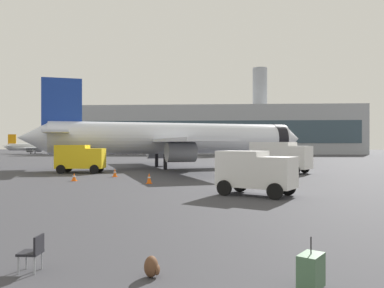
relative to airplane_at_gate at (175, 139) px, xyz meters
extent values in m
cylinder|color=silver|center=(0.22, 0.08, 0.04)|extent=(29.36, 14.35, 3.80)
cone|color=silver|center=(15.33, 5.92, 0.04)|extent=(3.54, 4.23, 3.61)
cone|color=silver|center=(-15.27, -5.89, 0.04)|extent=(4.22, 4.34, 3.42)
cylinder|color=black|center=(13.28, 5.13, 0.04)|extent=(2.70, 4.12, 3.88)
cube|color=silver|center=(-3.60, 7.19, -0.26)|extent=(10.24, 16.66, 0.36)
cube|color=silver|center=(2.17, -7.74, -0.26)|extent=(10.24, 16.66, 0.36)
cylinder|color=gray|center=(-2.70, 4.86, -1.56)|extent=(3.78, 3.20, 2.20)
cylinder|color=gray|center=(1.27, -5.41, -1.56)|extent=(3.78, 3.20, 2.20)
cube|color=#193899|center=(-12.38, -4.78, 3.64)|extent=(4.23, 1.92, 6.40)
cube|color=silver|center=(-14.00, -1.97, 0.64)|extent=(4.59, 6.53, 0.24)
cube|color=silver|center=(-11.69, -7.94, 0.64)|extent=(4.59, 6.53, 0.24)
cylinder|color=black|center=(11.41, 4.41, -2.76)|extent=(0.36, 0.36, 1.80)
cylinder|color=black|center=(-2.51, 1.60, -2.76)|extent=(0.44, 0.44, 1.80)
cylinder|color=black|center=(-0.78, -2.88, -2.76)|extent=(0.44, 0.44, 1.80)
cylinder|color=silver|center=(-48.24, 63.80, -1.60)|extent=(16.68, 2.24, 2.11)
cone|color=silver|center=(-39.24, 63.87, -1.60)|extent=(1.35, 2.02, 2.01)
cone|color=silver|center=(-57.46, 63.73, -1.60)|extent=(1.79, 1.91, 1.90)
cylinder|color=black|center=(-40.47, 63.86, -1.60)|extent=(0.79, 2.16, 2.15)
cube|color=silver|center=(-48.83, 68.24, -1.77)|extent=(2.74, 8.91, 0.20)
cube|color=silver|center=(-48.76, 59.35, -1.77)|extent=(2.74, 8.91, 0.20)
cylinder|color=gray|center=(-48.82, 66.85, -2.49)|extent=(1.79, 1.24, 1.22)
cylinder|color=gray|center=(-48.77, 60.74, -2.49)|extent=(1.79, 1.24, 1.22)
cube|color=orange|center=(-55.74, 63.74, 0.40)|extent=(2.45, 0.22, 3.55)
cube|color=silver|center=(-56.03, 65.52, -1.27)|extent=(1.47, 3.34, 0.13)
cube|color=silver|center=(-56.00, 61.96, -1.27)|extent=(1.47, 3.34, 0.13)
cylinder|color=black|center=(-41.58, 63.85, -3.16)|extent=(0.20, 0.20, 1.00)
cylinder|color=black|center=(-49.36, 65.13, -3.16)|extent=(0.24, 0.24, 1.00)
cylinder|color=black|center=(-49.34, 62.46, -3.16)|extent=(0.24, 0.24, 1.00)
cube|color=yellow|center=(-7.26, -8.48, -2.14)|extent=(1.84, 2.32, 2.04)
cube|color=#1E232D|center=(-6.55, -8.42, -1.66)|extent=(0.23, 1.98, 0.84)
cube|color=yellow|center=(-9.66, -8.65, -1.96)|extent=(3.27, 2.42, 2.40)
cylinder|color=black|center=(-7.23, -7.32, -3.21)|extent=(0.91, 0.29, 0.90)
cylinder|color=black|center=(-7.06, -9.62, -3.21)|extent=(0.91, 0.29, 0.90)
cylinder|color=black|center=(-10.58, -7.57, -3.21)|extent=(0.91, 0.29, 0.90)
cylinder|color=black|center=(-10.41, -9.86, -3.21)|extent=(0.91, 0.29, 0.90)
cube|color=white|center=(13.62, -8.45, -2.01)|extent=(2.72, 2.93, 2.29)
cube|color=#1E232D|center=(14.22, -8.84, -1.47)|extent=(1.25, 1.85, 0.95)
cube|color=white|center=(11.11, -6.81, -1.81)|extent=(4.93, 4.37, 2.70)
cylinder|color=black|center=(14.25, -7.37, -3.21)|extent=(0.87, 0.68, 0.90)
cylinder|color=black|center=(12.89, -9.46, -3.21)|extent=(0.87, 0.68, 0.90)
cylinder|color=black|center=(10.73, -5.07, -3.21)|extent=(0.87, 0.68, 0.90)
cylinder|color=black|center=(9.37, -7.17, -3.21)|extent=(0.87, 0.68, 0.90)
cube|color=white|center=(8.71, -25.68, -2.27)|extent=(2.51, 2.60, 1.78)
cube|color=#1E232D|center=(9.36, -26.04, -1.85)|extent=(0.94, 1.61, 0.74)
cube|color=white|center=(6.78, -24.61, -2.11)|extent=(3.28, 3.03, 2.10)
cylinder|color=black|center=(9.41, -24.87, -3.21)|extent=(0.89, 0.63, 0.90)
cylinder|color=black|center=(8.39, -26.70, -3.21)|extent=(0.89, 0.63, 0.90)
cylinder|color=black|center=(6.71, -23.38, -3.21)|extent=(0.89, 0.63, 0.90)
cylinder|color=black|center=(5.70, -25.21, -3.21)|extent=(0.89, 0.63, 0.90)
cube|color=#F2590C|center=(-4.06, -12.96, -3.64)|extent=(0.44, 0.44, 0.04)
cone|color=#F2590C|center=(-4.06, -12.96, -3.27)|extent=(0.36, 0.36, 0.70)
cylinder|color=white|center=(-4.06, -12.96, -3.23)|extent=(0.23, 0.23, 0.10)
cube|color=#F2590C|center=(0.13, -18.71, -3.64)|extent=(0.44, 0.44, 0.04)
cone|color=#F2590C|center=(0.13, -18.71, -3.23)|extent=(0.36, 0.36, 0.78)
cylinder|color=white|center=(0.13, -18.71, -3.19)|extent=(0.23, 0.23, 0.10)
cube|color=#F2590C|center=(-6.29, -17.12, -3.64)|extent=(0.44, 0.44, 0.04)
cone|color=#F2590C|center=(-6.29, -17.12, -3.31)|extent=(0.36, 0.36, 0.62)
cylinder|color=white|center=(-6.29, -17.12, -3.27)|extent=(0.23, 0.23, 0.10)
cube|color=#476B4C|center=(7.24, -39.68, -3.27)|extent=(0.68, 0.75, 0.70)
cylinder|color=black|center=(7.24, -39.68, -2.74)|extent=(0.02, 0.02, 0.36)
cylinder|color=black|center=(7.36, -39.49, -3.62)|extent=(0.08, 0.07, 0.08)
ellipsoid|color=brown|center=(3.81, -39.13, -3.42)|extent=(0.32, 0.40, 0.48)
ellipsoid|color=brown|center=(3.95, -39.13, -3.49)|extent=(0.12, 0.28, 0.24)
cube|color=black|center=(0.89, -38.95, -3.22)|extent=(0.49, 0.49, 0.06)
cube|color=black|center=(1.10, -38.94, -3.00)|extent=(0.06, 0.48, 0.40)
cylinder|color=#999EA5|center=(0.70, -39.14, -3.44)|extent=(0.04, 0.04, 0.44)
cylinder|color=#999EA5|center=(0.70, -38.76, -3.44)|extent=(0.04, 0.04, 0.44)
cylinder|color=#999EA5|center=(1.09, -39.13, -3.44)|extent=(0.04, 0.04, 0.44)
cylinder|color=#999EA5|center=(1.08, -38.75, -3.44)|extent=(0.04, 0.04, 0.44)
cube|color=#9EA3AD|center=(5.37, 71.82, 3.43)|extent=(83.25, 20.36, 14.16)
cube|color=#334756|center=(5.37, 61.59, 2.72)|extent=(79.08, 0.10, 6.37)
cylinder|color=#9EA3AD|center=(18.24, 71.82, 16.51)|extent=(4.40, 4.40, 12.00)
camera|label=1|loc=(5.31, -47.83, -0.63)|focal=36.32mm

